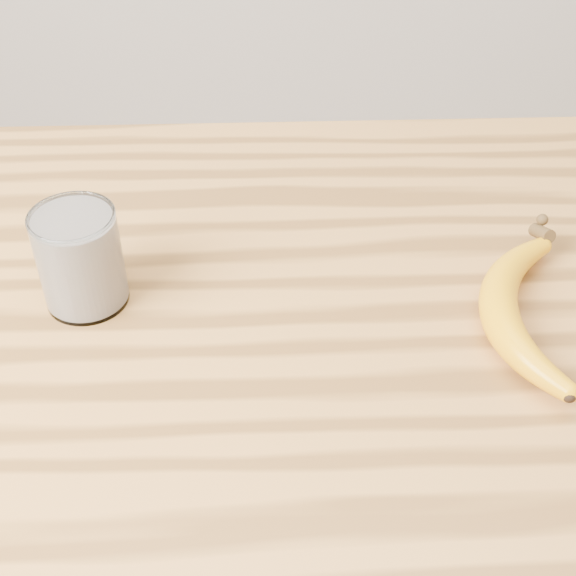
{
  "coord_description": "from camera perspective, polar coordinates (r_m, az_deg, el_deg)",
  "views": [
    {
      "loc": [
        -0.11,
        -0.62,
        1.47
      ],
      "look_at": [
        -0.09,
        0.0,
        0.93
      ],
      "focal_mm": 50.0,
      "sensor_mm": 36.0,
      "label": 1
    }
  ],
  "objects": [
    {
      "name": "table",
      "position": [
        0.94,
        5.36,
        -7.44
      ],
      "size": [
        1.2,
        0.8,
        0.9
      ],
      "color": "#B37938",
      "rests_on": "ground"
    },
    {
      "name": "smoothie_glass",
      "position": [
        0.84,
        -14.57,
        2.02
      ],
      "size": [
        0.09,
        0.09,
        0.11
      ],
      "color": "white",
      "rests_on": "table"
    },
    {
      "name": "banana",
      "position": [
        0.84,
        14.64,
        -1.31
      ],
      "size": [
        0.17,
        0.34,
        0.04
      ],
      "primitive_type": null,
      "rotation": [
        0.0,
        0.0,
        -0.16
      ],
      "color": "#ED9E0B",
      "rests_on": "table"
    }
  ]
}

